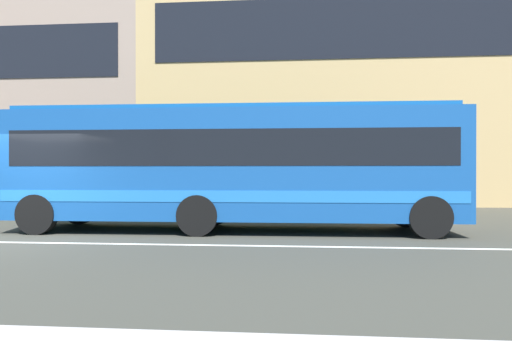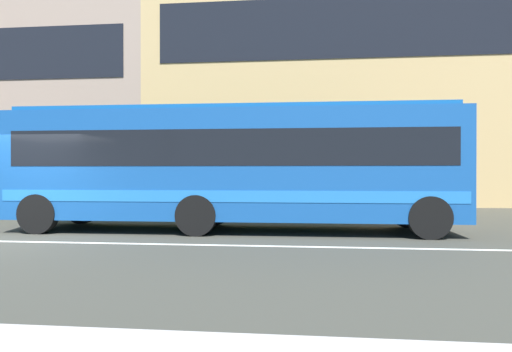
% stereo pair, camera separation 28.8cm
% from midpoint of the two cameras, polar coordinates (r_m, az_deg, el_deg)
% --- Properties ---
extents(ground_plane, '(160.00, 160.00, 0.00)m').
position_cam_midpoint_polar(ground_plane, '(11.76, -28.47, -7.15)').
color(ground_plane, '#3C3B33').
extents(lane_centre_line, '(60.00, 0.16, 0.01)m').
position_cam_midpoint_polar(lane_centre_line, '(11.76, -28.47, -7.13)').
color(lane_centre_line, silver).
rests_on(lane_centre_line, ground_plane).
extents(hedge_row_far, '(16.35, 1.10, 1.13)m').
position_cam_midpoint_polar(hedge_row_far, '(17.26, -15.28, -2.86)').
color(hedge_row_far, '#1A4720').
rests_on(hedge_row_far, ground_plane).
extents(apartment_block_left, '(21.23, 9.91, 12.73)m').
position_cam_midpoint_polar(apartment_block_left, '(32.19, -28.82, 8.96)').
color(apartment_block_left, tan).
rests_on(apartment_block_left, ground_plane).
extents(apartment_block_right, '(23.72, 9.91, 13.98)m').
position_cam_midpoint_polar(apartment_block_right, '(26.90, 15.45, 12.07)').
color(apartment_block_right, tan).
rests_on(apartment_block_right, ground_plane).
extents(transit_bus, '(11.61, 2.72, 3.23)m').
position_cam_midpoint_polar(transit_bus, '(12.25, -2.25, 1.55)').
color(transit_bus, '#164C96').
rests_on(transit_bus, ground_plane).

